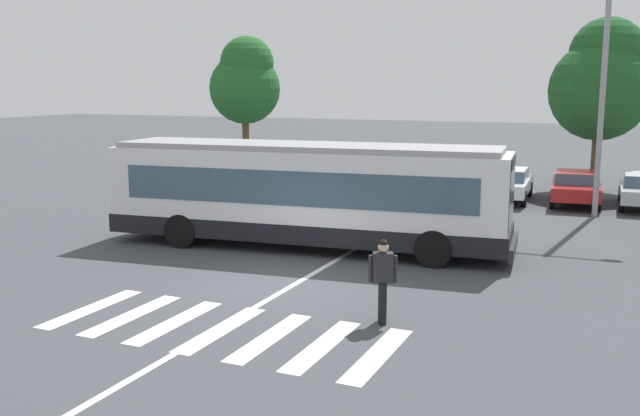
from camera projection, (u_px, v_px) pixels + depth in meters
The scene contains 13 objects.
ground_plane at pixel (283, 283), 17.07m from camera, with size 160.00×160.00×0.00m, color #424449.
city_transit_bus at pixel (306, 194), 20.56m from camera, with size 12.05×3.78×3.06m.
pedestrian_crossing_street at pixel (383, 276), 14.02m from camera, with size 0.55×0.39×1.72m.
parked_car_champagne at pixel (323, 173), 32.46m from camera, with size 2.27×4.66×1.35m.
parked_car_teal at pixel (384, 174), 31.92m from camera, with size 2.07×4.59×1.35m.
parked_car_black at pixel (439, 178), 30.43m from camera, with size 2.04×4.59×1.35m.
parked_car_white at pixel (506, 182), 29.17m from camera, with size 2.05×4.59×1.35m.
parked_car_red at pixel (576, 186), 28.23m from camera, with size 2.17×4.63×1.35m.
twin_arm_street_lamp at pixel (606, 44), 24.77m from camera, with size 3.99×0.32×10.26m.
background_tree_left at pixel (246, 81), 36.66m from camera, with size 3.70×3.70×7.27m.
background_tree_right at pixel (602, 80), 31.39m from camera, with size 4.46×4.46×7.75m.
crosswalk_painted_stripes at pixel (221, 329), 13.79m from camera, with size 6.94×2.84×0.01m.
lane_center_line at pixel (328, 265), 18.74m from camera, with size 0.16×24.00×0.01m, color silver.
Camera 1 is at (7.52, -14.72, 4.70)m, focal length 39.54 mm.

